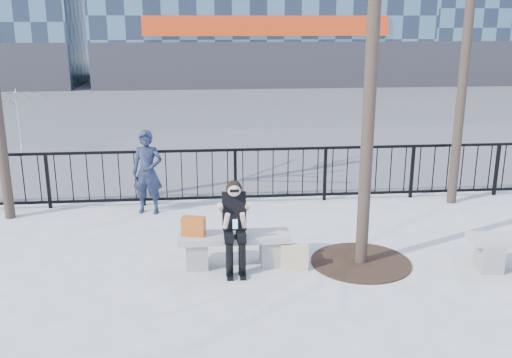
{
  "coord_description": "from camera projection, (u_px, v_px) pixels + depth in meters",
  "views": [
    {
      "loc": [
        -0.43,
        -7.83,
        3.54
      ],
      "look_at": [
        0.4,
        0.8,
        1.1
      ],
      "focal_mm": 40.0,
      "sensor_mm": 36.0,
      "label": 1
    }
  ],
  "objects": [
    {
      "name": "handbag",
      "position": [
        193.0,
        226.0,
        8.3
      ],
      "size": [
        0.37,
        0.24,
        0.28
      ],
      "primitive_type": "cube",
      "rotation": [
        0.0,
        0.0,
        -0.27
      ],
      "color": "#B24F15",
      "rests_on": "bench_main"
    },
    {
      "name": "tree_grate",
      "position": [
        361.0,
        262.0,
        8.58
      ],
      "size": [
        1.5,
        1.5,
        0.02
      ],
      "primitive_type": "cylinder",
      "color": "black",
      "rests_on": "ground"
    },
    {
      "name": "standing_man",
      "position": [
        148.0,
        172.0,
        10.6
      ],
      "size": [
        0.64,
        0.49,
        1.58
      ],
      "primitive_type": "imported",
      "rotation": [
        0.0,
        0.0,
        -0.2
      ],
      "color": "black",
      "rests_on": "ground"
    },
    {
      "name": "railing",
      "position": [
        225.0,
        176.0,
        11.23
      ],
      "size": [
        14.0,
        0.06,
        1.1
      ],
      "color": "black",
      "rests_on": "ground"
    },
    {
      "name": "street_surface",
      "position": [
        212.0,
        110.0,
        22.88
      ],
      "size": [
        60.0,
        23.0,
        0.01
      ],
      "primitive_type": "cube",
      "color": "#474747",
      "rests_on": "ground"
    },
    {
      "name": "shopping_bag",
      "position": [
        294.0,
        257.0,
        8.32
      ],
      "size": [
        0.41,
        0.19,
        0.38
      ],
      "primitive_type": "cube",
      "rotation": [
        0.0,
        0.0,
        -0.12
      ],
      "color": "beige",
      "rests_on": "ground"
    },
    {
      "name": "vendor_umbrella",
      "position": [
        19.0,
        123.0,
        15.0
      ],
      "size": [
        2.18,
        2.21,
        1.81
      ],
      "primitive_type": "imported",
      "rotation": [
        0.0,
        0.0,
        0.11
      ],
      "color": "yellow",
      "rests_on": "ground"
    },
    {
      "name": "seated_woman",
      "position": [
        235.0,
        227.0,
        8.17
      ],
      "size": [
        0.5,
        0.64,
        1.34
      ],
      "color": "black",
      "rests_on": "ground"
    },
    {
      "name": "ground",
      "position": [
        234.0,
        265.0,
        8.5
      ],
      "size": [
        120.0,
        120.0,
        0.0
      ],
      "primitive_type": "plane",
      "color": "#9A9B96",
      "rests_on": "ground"
    },
    {
      "name": "bench_main",
      "position": [
        234.0,
        246.0,
        8.42
      ],
      "size": [
        1.65,
        0.46,
        0.49
      ],
      "color": "slate",
      "rests_on": "ground"
    }
  ]
}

